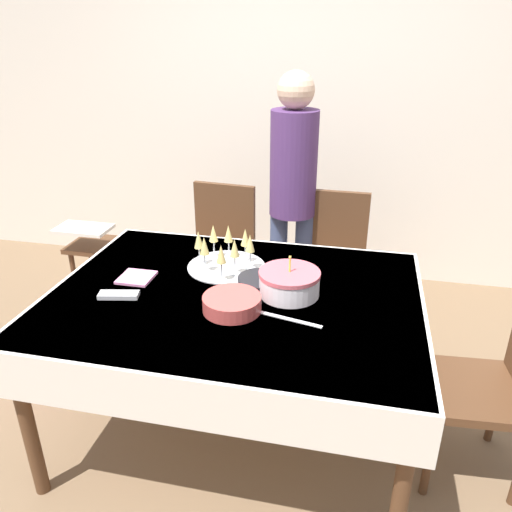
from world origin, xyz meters
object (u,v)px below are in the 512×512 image
Objects in this scene: champagne_tray at (225,252)px; plate_stack_main at (232,303)px; birthday_cake at (289,283)px; gift_bag at (50,358)px; dining_chair_far_left at (220,254)px; dining_chair_right_end at (499,375)px; high_chair at (94,256)px; person_standing at (293,184)px; plate_stack_dessert at (260,282)px; dining_chair_far_right at (331,264)px.

plate_stack_main is (0.13, -0.38, -0.05)m from champagne_tray.
gift_bag is (-1.36, 0.12, -0.69)m from birthday_cake.
dining_chair_far_left is at bearing 109.29° from plate_stack_main.
dining_chair_right_end is at bearing -2.47° from birthday_cake.
dining_chair_far_left is at bearing 147.95° from dining_chair_right_end.
dining_chair_far_left is at bearing 44.60° from gift_bag.
birthday_cake is at bearing -29.88° from champagne_tray.
high_chair is at bearing 141.59° from plate_stack_main.
gift_bag is at bearing -144.40° from person_standing.
person_standing is (0.44, 0.11, 0.46)m from dining_chair_far_left.
champagne_tray reaches higher than dining_chair_far_left.
plate_stack_dessert is at bearing -62.13° from dining_chair_far_left.
high_chair is (-2.27, 0.78, -0.03)m from dining_chair_right_end.
person_standing is 6.06× the size of gift_bag.
champagne_tray reaches higher than plate_stack_main.
dining_chair_far_right reaches higher than high_chair.
dining_chair_far_right is at bearing 72.81° from plate_stack_main.
person_standing is at bearing 35.60° from gift_bag.
high_chair is at bearing 92.17° from gift_bag.
high_chair is 2.67× the size of gift_bag.
dining_chair_far_left is 1.10m from birthday_cake.
plate_stack_dessert is 1.46m from high_chair.
birthday_cake is 0.28m from plate_stack_main.
dining_chair_right_end is 2.28m from gift_bag.
gift_bag is at bearing 165.35° from plate_stack_main.
birthday_cake is 1.10× the size of plate_stack_main.
birthday_cake is (0.58, -0.88, 0.31)m from dining_chair_far_left.
person_standing reaches higher than champagne_tray.
champagne_tray reaches higher than plate_stack_dessert.
champagne_tray is (0.24, -0.69, 0.34)m from dining_chair_far_left.
dining_chair_far_right reaches higher than plate_stack_main.
birthday_cake is at bearing -4.86° from gift_bag.
dining_chair_far_left is at bearing -166.50° from person_standing.
dining_chair_far_left is at bearing 109.23° from champagne_tray.
dining_chair_far_left is 3.93× the size of plate_stack_main.
dining_chair_right_end is 4.66× the size of plate_stack_dessert.
champagne_tray is 1.25m from gift_bag.
person_standing is at bearing 11.01° from high_chair.
plate_stack_main is 1.19× the size of plate_stack_dessert.
birthday_cake is (-0.89, 0.04, 0.31)m from dining_chair_right_end.
birthday_cake is 1.01m from person_standing.
high_chair is at bearing -170.38° from dining_chair_far_left.
birthday_cake is at bearing -28.39° from high_chair.
plate_stack_main is at bearing -138.03° from birthday_cake.
dining_chair_far_left is at bearing -179.97° from dining_chair_far_right.
dining_chair_far_left is at bearing 123.31° from birthday_cake.
dining_chair_far_left reaches higher than plate_stack_main.
dining_chair_far_right is 3.93× the size of plate_stack_main.
dining_chair_far_left is 0.70m from dining_chair_far_right.
plate_stack_dessert reaches higher than gift_bag.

